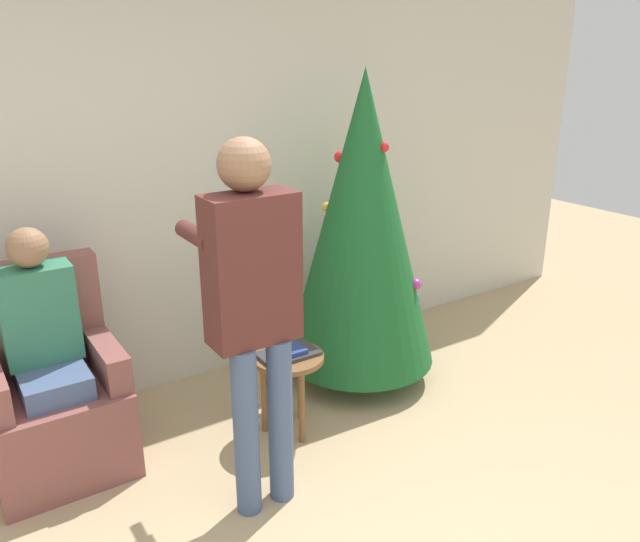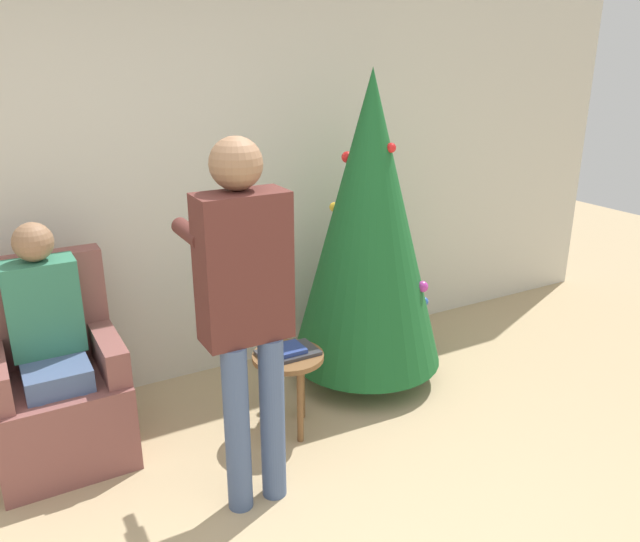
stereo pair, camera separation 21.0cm
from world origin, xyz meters
name	(u,v)px [view 2 (the right image)]	position (x,y,z in m)	size (l,w,h in m)	color
wall_back	(134,183)	(0.00, 2.23, 1.35)	(8.00, 0.06, 2.70)	beige
christmas_tree	(369,223)	(1.28, 1.58, 1.08)	(0.98, 0.98, 2.02)	brown
armchair	(57,391)	(-0.63, 1.69, 0.38)	(0.67, 0.65, 1.08)	brown
person_seated	(49,335)	(-0.63, 1.66, 0.72)	(0.36, 0.46, 1.30)	#475B84
person_standing	(245,296)	(0.13, 0.86, 1.06)	(0.42, 0.57, 1.76)	#475B84
side_stool	(288,367)	(0.54, 1.28, 0.41)	(0.41, 0.41, 0.48)	brown
laptop	(288,353)	(0.54, 1.28, 0.49)	(0.33, 0.21, 0.02)	#38383D
book	(288,349)	(0.54, 1.28, 0.52)	(0.17, 0.16, 0.02)	navy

